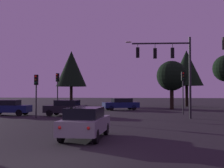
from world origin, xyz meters
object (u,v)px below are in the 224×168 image
(car_crossing_right, at_px, (8,107))
(traffic_light_corner_left, at_px, (36,87))
(traffic_signal_mast_arm, at_px, (170,62))
(tree_right_cluster, at_px, (187,68))
(tree_center_horizon, at_px, (172,76))
(car_crossing_left, at_px, (66,108))
(tree_lot_edge, at_px, (71,69))
(traffic_light_median, at_px, (57,85))
(car_far_lane, at_px, (121,104))
(traffic_light_corner_right, at_px, (183,84))
(car_nearside_lane, at_px, (85,122))

(car_crossing_right, bearing_deg, traffic_light_corner_left, -34.85)
(traffic_signal_mast_arm, relative_size, tree_right_cluster, 0.78)
(tree_center_horizon, bearing_deg, car_crossing_left, -132.34)
(car_crossing_left, bearing_deg, tree_lot_edge, 104.20)
(car_crossing_left, bearing_deg, traffic_light_median, 123.03)
(car_far_lane, bearing_deg, traffic_light_corner_right, -43.05)
(car_far_lane, bearing_deg, traffic_light_median, -131.77)
(traffic_light_corner_left, xyz_separation_m, car_far_lane, (6.23, 12.49, -1.92))
(traffic_light_corner_left, bearing_deg, car_nearside_lane, -56.50)
(traffic_light_corner_right, bearing_deg, car_far_lane, 136.95)
(traffic_light_corner_left, height_order, car_crossing_left, traffic_light_corner_left)
(traffic_light_corner_right, distance_m, car_nearside_lane, 17.43)
(car_far_lane, bearing_deg, car_crossing_left, -114.61)
(car_nearside_lane, distance_m, car_crossing_right, 16.55)
(traffic_signal_mast_arm, xyz_separation_m, car_nearside_lane, (-4.94, -11.36, -4.13))
(tree_right_cluster, distance_m, tree_lot_edge, 19.63)
(traffic_light_corner_left, relative_size, tree_center_horizon, 0.59)
(car_far_lane, xyz_separation_m, tree_right_cluster, (9.59, 10.53, 5.38))
(tree_right_cluster, xyz_separation_m, tree_lot_edge, (-19.54, 1.85, 0.24))
(car_crossing_left, bearing_deg, car_far_lane, 65.39)
(tree_right_cluster, bearing_deg, traffic_light_median, -132.10)
(traffic_light_corner_left, xyz_separation_m, tree_right_cluster, (15.82, 23.02, 3.46))
(car_nearside_lane, distance_m, tree_right_cluster, 34.70)
(tree_center_horizon, bearing_deg, traffic_light_median, -143.75)
(tree_right_cluster, bearing_deg, traffic_light_corner_right, -98.70)
(car_crossing_left, relative_size, tree_right_cluster, 0.46)
(traffic_light_median, xyz_separation_m, car_crossing_right, (-4.02, -2.85, -2.26))
(traffic_light_corner_left, distance_m, car_far_lane, 14.09)
(car_crossing_left, bearing_deg, car_crossing_right, -178.51)
(traffic_signal_mast_arm, bearing_deg, traffic_light_corner_left, -173.32)
(traffic_light_median, bearing_deg, tree_lot_edge, 101.16)
(traffic_signal_mast_arm, height_order, car_crossing_right, traffic_signal_mast_arm)
(car_far_lane, xyz_separation_m, tree_lot_edge, (-9.95, 12.38, 5.62))
(traffic_light_corner_left, height_order, car_far_lane, traffic_light_corner_left)
(traffic_signal_mast_arm, bearing_deg, traffic_light_median, 159.71)
(car_crossing_right, bearing_deg, traffic_light_corner_right, 10.65)
(car_far_lane, bearing_deg, tree_lot_edge, 128.80)
(tree_lot_edge, bearing_deg, tree_right_cluster, -5.41)
(car_crossing_left, xyz_separation_m, tree_right_cluster, (13.98, 20.12, 5.38))
(tree_center_horizon, bearing_deg, traffic_signal_mast_arm, -95.27)
(car_crossing_left, bearing_deg, tree_center_horizon, 47.66)
(traffic_light_corner_left, xyz_separation_m, car_nearside_lane, (6.62, -10.00, -1.92))
(traffic_light_median, distance_m, car_nearside_lane, 17.06)
(traffic_light_corner_right, height_order, car_crossing_left, traffic_light_corner_right)
(traffic_signal_mast_arm, bearing_deg, tree_lot_edge, 123.02)
(car_nearside_lane, distance_m, tree_lot_edge, 36.80)
(car_crossing_left, height_order, tree_lot_edge, tree_lot_edge)
(car_crossing_right, height_order, car_far_lane, same)
(traffic_light_median, height_order, car_crossing_left, traffic_light_median)
(car_crossing_right, bearing_deg, car_crossing_left, 1.49)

